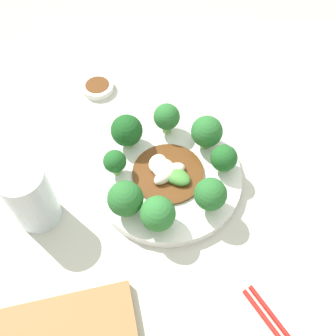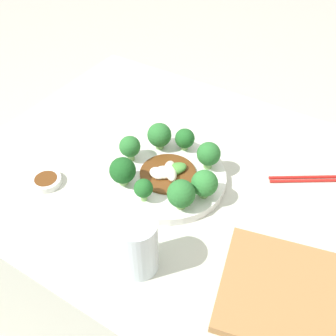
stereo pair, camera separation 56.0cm
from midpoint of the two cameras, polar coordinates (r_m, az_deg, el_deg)
ground_plane at (r=1.42m, az=-4.99°, el=-28.80°), size 8.00×8.00×0.00m
table at (r=1.09m, az=-6.22°, el=-22.98°), size 1.08×0.78×0.72m
plate at (r=0.78m, az=-12.83°, el=-11.97°), size 0.27×0.27×0.02m
broccoli_northeast at (r=0.75m, az=-21.35°, el=-11.13°), size 0.06×0.06×0.07m
broccoli_northwest at (r=0.68m, az=-12.55°, el=-16.48°), size 0.06×0.06×0.07m
broccoli_west at (r=0.69m, az=-7.85°, el=-14.49°), size 0.06×0.06×0.07m
broccoli_southwest at (r=0.74m, az=-5.95°, el=-8.39°), size 0.06×0.06×0.07m
broccoli_north at (r=0.71m, az=-18.65°, el=-14.83°), size 0.04×0.04×0.06m
broccoli_east at (r=0.79m, az=-19.13°, el=-6.50°), size 0.05×0.05×0.07m
broccoli_southeast at (r=0.80m, az=-13.71°, el=-4.26°), size 0.06×0.06×0.07m
broccoli_south at (r=0.79m, az=-9.34°, el=-4.91°), size 0.05×0.05×0.06m
stirfry_center at (r=0.76m, az=-13.02°, el=-11.21°), size 0.13×0.13×0.02m
drinking_glass at (r=0.65m, az=-22.53°, el=-25.72°), size 0.07×0.07×0.13m
chopsticks at (r=0.79m, az=13.68°, el=-12.05°), size 0.20×0.14×0.01m
sauce_dish at (r=0.88m, az=-31.53°, el=-11.03°), size 0.07×0.07×0.02m
cutting_board at (r=0.64m, az=8.04°, el=-35.14°), size 0.34×0.28×0.02m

